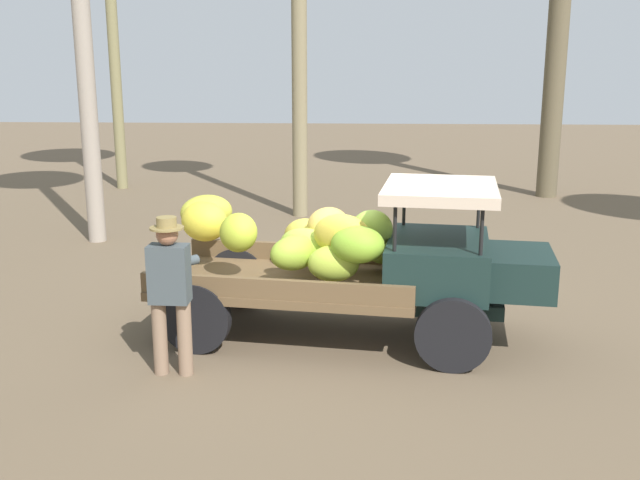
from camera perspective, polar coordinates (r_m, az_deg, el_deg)
ground_plane at (r=9.10m, az=2.30°, el=-6.66°), size 60.00×60.00×0.00m
truck at (r=8.47m, az=3.17°, el=-1.52°), size 4.59×2.21×1.84m
farmer at (r=7.61m, az=-11.52°, el=-3.54°), size 0.53×0.46×1.66m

